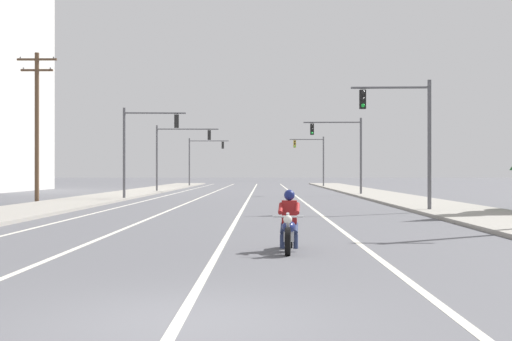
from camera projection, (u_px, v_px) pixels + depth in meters
The scene contains 15 objects.
ground_plane at pixel (180, 321), 8.51m from camera, with size 400.00×400.00×0.00m, color #5B5B60.
lane_stripe_center at pixel (250, 195), 53.50m from camera, with size 0.16×100.00×0.01m, color beige.
lane_stripe_left at pixel (206, 195), 53.55m from camera, with size 0.16×100.00×0.01m, color beige.
lane_stripe_right at pixel (295, 195), 53.46m from camera, with size 0.16×100.00×0.01m, color beige.
lane_stripe_far_left at pixel (167, 195), 53.58m from camera, with size 0.16×100.00×0.01m, color beige.
sidewalk_kerb_right at pixel (390, 197), 48.38m from camera, with size 4.40×110.00×0.14m, color #9E998E.
sidewalk_kerb_left at pixel (109, 197), 48.63m from camera, with size 4.40×110.00×0.14m, color #9E998E.
motorcycle_with_rider at pixel (289, 227), 15.95m from camera, with size 0.70×2.19×1.46m.
traffic_signal_near_right at pixel (407, 126), 31.41m from camera, with size 3.75×0.37×6.20m.
traffic_signal_near_left at pixel (142, 140), 45.10m from camera, with size 4.22×0.54×6.20m.
traffic_signal_mid_right at pixel (344, 144), 53.57m from camera, with size 4.68×0.37×6.20m.
traffic_signal_mid_left at pixel (175, 147), 62.14m from camera, with size 5.80×0.50×6.20m.
traffic_signal_far_right at pixel (314, 154), 82.02m from camera, with size 4.24×0.40×6.20m.
traffic_signal_far_left at pixel (201, 154), 85.99m from camera, with size 5.15×0.37×6.20m.
utility_pole_left_near at pixel (37, 122), 40.34m from camera, with size 2.40×0.26×9.07m.
Camera 1 is at (1.07, -8.50, 1.89)m, focal length 47.05 mm.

